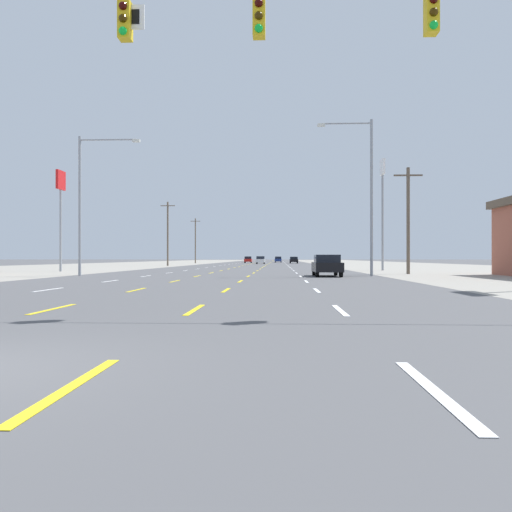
{
  "coord_description": "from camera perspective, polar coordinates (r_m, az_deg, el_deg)",
  "views": [
    {
      "loc": [
        3.78,
        -5.51,
        1.27
      ],
      "look_at": [
        0.09,
        79.77,
        1.53
      ],
      "focal_mm": 36.48,
      "sensor_mm": 36.0,
      "label": 1
    }
  ],
  "objects": [
    {
      "name": "pole_sign_right_row_1",
      "position": [
        53.23,
        13.71,
        6.92
      ],
      "size": [
        0.24,
        1.65,
        10.98
      ],
      "color": "gray",
      "rests_on": "ground"
    },
    {
      "name": "ground_plane",
      "position": [
        71.62,
        -0.55,
        -1.19
      ],
      "size": [
        572.0,
        572.0,
        0.0
      ],
      "primitive_type": "plane",
      "color": "#4C4C4F"
    },
    {
      "name": "lot_apron_left",
      "position": [
        77.0,
        -19.28,
        -1.11
      ],
      "size": [
        28.0,
        440.0,
        0.01
      ],
      "primitive_type": "cube",
      "color": "gray",
      "rests_on": "ground"
    },
    {
      "name": "streetlight_left_row_0",
      "position": [
        38.54,
        -18.13,
        6.42
      ],
      "size": [
        4.37,
        0.26,
        9.78
      ],
      "color": "gray",
      "rests_on": "ground"
    },
    {
      "name": "lane_markings",
      "position": [
        110.08,
        0.51,
        -0.83
      ],
      "size": [
        10.64,
        227.6,
        0.01
      ],
      "color": "white",
      "rests_on": "ground"
    },
    {
      "name": "sedan_far_right_nearest",
      "position": [
        35.54,
        7.77,
        -1.0
      ],
      "size": [
        1.8,
        4.5,
        1.46
      ],
      "color": "black",
      "rests_on": "ground"
    },
    {
      "name": "utility_pole_left_row_2",
      "position": [
        116.37,
        -6.66,
        1.75
      ],
      "size": [
        2.2,
        0.26,
        9.98
      ],
      "color": "brown",
      "rests_on": "ground"
    },
    {
      "name": "utility_pole_right_row_0",
      "position": [
        41.8,
        16.35,
        3.99
      ],
      "size": [
        2.2,
        0.26,
        8.21
      ],
      "color": "brown",
      "rests_on": "ground"
    },
    {
      "name": "sedan_far_right_mid",
      "position": [
        113.93,
        4.16,
        -0.43
      ],
      "size": [
        1.8,
        4.5,
        1.46
      ],
      "color": "black",
      "rests_on": "ground"
    },
    {
      "name": "streetlight_right_row_0",
      "position": [
        36.66,
        12.04,
        7.42
      ],
      "size": [
        3.79,
        0.26,
        10.74
      ],
      "color": "gray",
      "rests_on": "ground"
    },
    {
      "name": "pole_sign_left_row_1",
      "position": [
        50.95,
        -20.62,
        6.04
      ],
      "size": [
        0.24,
        1.67,
        9.21
      ],
      "color": "gray",
      "rests_on": "ground"
    },
    {
      "name": "signal_span_wire",
      "position": [
        13.59,
        -13.17,
        16.24
      ],
      "size": [
        27.44,
        0.52,
        8.66
      ],
      "color": "brown",
      "rests_on": "ground"
    },
    {
      "name": "hatchback_center_turn_near",
      "position": [
        104.95,
        0.5,
        -0.44
      ],
      "size": [
        1.72,
        3.9,
        1.54
      ],
      "color": "white",
      "rests_on": "ground"
    },
    {
      "name": "hatchback_inner_right_far",
      "position": [
        132.88,
        2.44,
        -0.38
      ],
      "size": [
        1.72,
        3.9,
        1.54
      ],
      "color": "navy",
      "rests_on": "ground"
    },
    {
      "name": "hatchback_inner_left_midfar",
      "position": [
        123.62,
        -0.87,
        -0.4
      ],
      "size": [
        1.72,
        3.9,
        1.54
      ],
      "color": "red",
      "rests_on": "ground"
    },
    {
      "name": "utility_pole_left_row_1",
      "position": [
        80.99,
        -9.66,
        2.55
      ],
      "size": [
        2.2,
        0.26,
        9.84
      ],
      "color": "brown",
      "rests_on": "ground"
    },
    {
      "name": "lot_apron_right",
      "position": [
        74.53,
        18.82,
        -1.14
      ],
      "size": [
        28.0,
        440.0,
        0.01
      ],
      "primitive_type": "cube",
      "color": "gray",
      "rests_on": "ground"
    }
  ]
}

